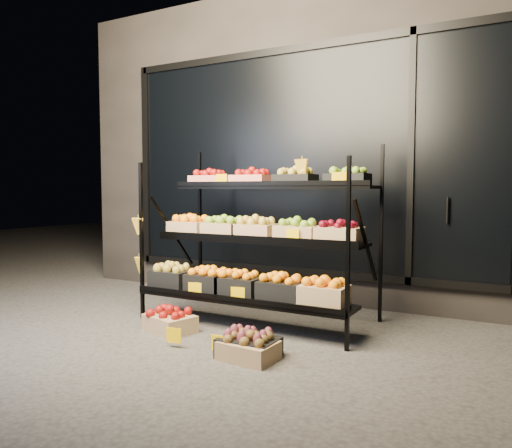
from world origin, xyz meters
The scene contains 8 objects.
ground centered at (0.00, 0.00, 0.00)m, with size 24.00×24.00×0.00m, color #514F4C.
building centered at (0.00, 2.59, 1.75)m, with size 6.00×2.08×3.50m.
display_rack centered at (-0.02, 0.60, 0.79)m, with size 2.18×1.02×1.66m.
tag_floor_a centered at (-0.19, -0.40, 0.06)m, with size 0.13×0.01×0.12m, color #F1B800.
tag_floor_b centered at (0.23, -0.40, 0.06)m, with size 0.13×0.01×0.12m, color #F1B800.
floor_crate_left centered at (-0.51, -0.05, 0.10)m, with size 0.50×0.43×0.21m.
floor_crate_midright centered at (0.46, -0.36, 0.09)m, with size 0.42×0.32×0.20m.
floor_crate_right centered at (0.43, -0.31, 0.10)m, with size 0.43×0.31×0.21m.
Camera 1 is at (2.22, -3.46, 1.25)m, focal length 35.00 mm.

